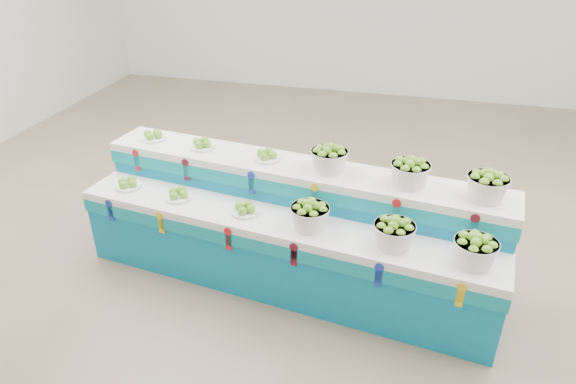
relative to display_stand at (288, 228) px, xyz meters
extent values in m
plane|color=#726049|center=(0.21, 0.56, -0.51)|extent=(10.00, 10.00, 0.00)
cylinder|color=white|center=(-1.51, -0.03, 0.26)|extent=(0.27, 0.27, 0.10)
cylinder|color=white|center=(-0.98, -0.10, 0.26)|extent=(0.27, 0.27, 0.10)
cylinder|color=white|center=(-0.32, -0.19, 0.26)|extent=(0.27, 0.27, 0.10)
cylinder|color=white|center=(-1.45, 0.43, 0.56)|extent=(0.27, 0.27, 0.10)
cylinder|color=white|center=(-0.92, 0.35, 0.56)|extent=(0.27, 0.27, 0.10)
cylinder|color=white|center=(-0.26, 0.27, 0.56)|extent=(0.27, 0.27, 0.10)
camera|label=1|loc=(0.98, -3.72, 2.47)|focal=32.33mm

